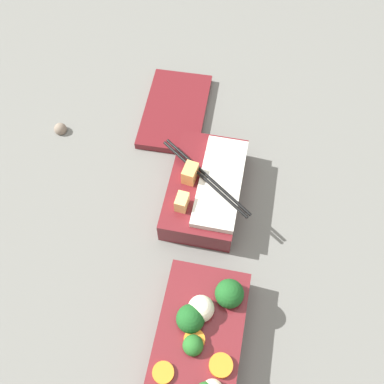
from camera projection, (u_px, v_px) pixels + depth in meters
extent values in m
plane|color=slate|center=(197.00, 265.00, 0.73)|extent=(3.00, 3.00, 0.00)
cube|color=maroon|center=(199.00, 337.00, 0.65)|extent=(0.20, 0.12, 0.05)
sphere|color=#19511E|center=(229.00, 294.00, 0.64)|extent=(0.04, 0.04, 0.04)
sphere|color=#19511E|center=(190.00, 319.00, 0.63)|extent=(0.04, 0.04, 0.04)
sphere|color=#236023|center=(193.00, 345.00, 0.61)|extent=(0.03, 0.03, 0.03)
cylinder|color=orange|center=(221.00, 365.00, 0.60)|extent=(0.04, 0.04, 0.01)
cylinder|color=orange|center=(163.00, 373.00, 0.60)|extent=(0.04, 0.04, 0.01)
cylinder|color=orange|center=(194.00, 340.00, 0.62)|extent=(0.03, 0.03, 0.01)
sphere|color=beige|center=(201.00, 309.00, 0.63)|extent=(0.04, 0.04, 0.04)
cube|color=maroon|center=(205.00, 189.00, 0.77)|extent=(0.20, 0.12, 0.05)
cube|color=silver|center=(220.00, 182.00, 0.74)|extent=(0.18, 0.07, 0.01)
cube|color=#EAB266|center=(182.00, 202.00, 0.72)|extent=(0.03, 0.02, 0.03)
cube|color=#F4A356|center=(190.00, 173.00, 0.74)|extent=(0.03, 0.03, 0.03)
cylinder|color=black|center=(207.00, 176.00, 0.74)|extent=(0.12, 0.16, 0.01)
cylinder|color=black|center=(204.00, 178.00, 0.74)|extent=(0.12, 0.16, 0.01)
cube|color=maroon|center=(175.00, 111.00, 0.88)|extent=(0.20, 0.12, 0.02)
sphere|color=#7A6B5B|center=(60.00, 129.00, 0.86)|extent=(0.02, 0.02, 0.02)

